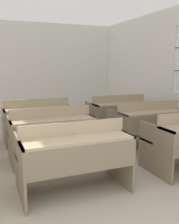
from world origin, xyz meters
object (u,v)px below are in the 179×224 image
(bench_second_center, at_px, (51,131))
(bench_third_right, at_px, (118,112))
(bench_second_right, at_px, (148,122))
(bench_third_center, at_px, (37,118))
(wastepaper_bin, at_px, (136,117))
(bench_front_center, at_px, (74,154))

(bench_second_center, relative_size, bench_third_right, 1.00)
(bench_second_right, bearing_deg, bench_third_center, 148.04)
(bench_third_right, xyz_separation_m, wastepaper_bin, (0.83, 0.60, -0.27))
(bench_front_center, relative_size, wastepaper_bin, 3.30)
(bench_front_center, distance_m, bench_second_center, 1.14)
(wastepaper_bin, bearing_deg, bench_third_right, -144.27)
(bench_second_center, height_order, wastepaper_bin, bench_second_center)
(bench_front_center, height_order, bench_third_right, same)
(bench_front_center, xyz_separation_m, bench_second_center, (0.01, 1.14, 0.00))
(bench_second_center, height_order, bench_third_right, same)
(bench_second_center, bearing_deg, bench_third_right, 31.45)
(bench_third_center, distance_m, wastepaper_bin, 2.70)
(bench_front_center, relative_size, bench_second_right, 1.00)
(bench_second_center, bearing_deg, bench_front_center, -90.56)
(bench_front_center, bearing_deg, bench_third_center, 89.83)
(bench_front_center, relative_size, bench_second_center, 1.00)
(bench_second_right, bearing_deg, bench_second_center, 179.54)
(bench_second_center, distance_m, bench_second_right, 1.79)
(wastepaper_bin, bearing_deg, bench_second_center, -147.14)
(bench_third_right, height_order, wastepaper_bin, bench_third_right)
(bench_front_center, bearing_deg, bench_third_right, 51.11)
(bench_front_center, xyz_separation_m, wastepaper_bin, (2.63, 2.83, -0.27))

